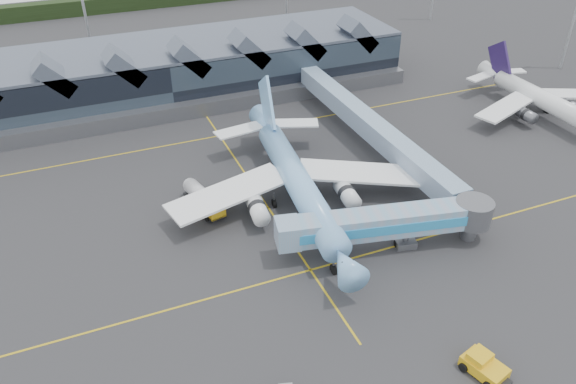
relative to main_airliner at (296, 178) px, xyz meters
name	(u,v)px	position (x,y,z in m)	size (l,w,h in m)	color
ground	(284,231)	(-3.89, -5.44, -3.81)	(260.00, 260.00, 0.00)	#2A2A2D
taxi_stripes	(257,191)	(-3.89, 4.56, -3.80)	(120.00, 60.00, 0.01)	gold
tree_line_far	(133,2)	(-3.89, 104.56, -1.81)	(260.00, 4.00, 4.00)	black
terminal	(161,72)	(-8.95, 41.91, 1.07)	(90.00, 22.25, 12.52)	black
main_airliner	(296,178)	(0.00, 0.00, 0.00)	(34.87, 40.34, 12.95)	#77C3F2
regional_jet	(539,98)	(49.71, 8.94, -0.53)	(27.58, 29.94, 10.31)	white
jet_bridge	(398,222)	(7.40, -13.48, -0.10)	(26.13, 8.85, 5.51)	#719CBD
fuel_truck	(203,198)	(-11.88, 3.43, -2.19)	(3.94, 8.62, 2.88)	black
pushback_tug	(484,366)	(4.99, -32.70, -2.91)	(3.76, 4.91, 1.99)	gold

